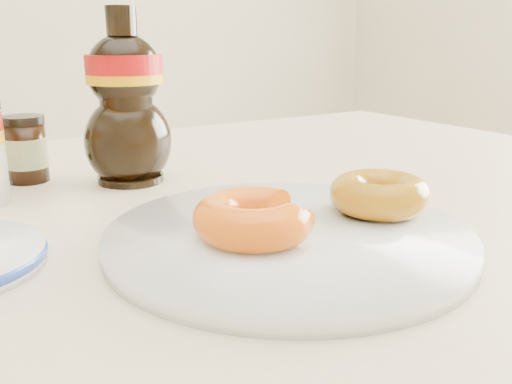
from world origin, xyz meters
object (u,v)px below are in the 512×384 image
dining_table (149,289)px  plate (288,237)px  donut_bitten (253,218)px  dark_jar (26,150)px  syrup_bottle (126,97)px  donut_whole (380,194)px

dining_table → plate: size_ratio=4.61×
donut_bitten → dark_jar: (-0.10, 0.34, 0.01)m
dining_table → plate: 0.19m
dining_table → syrup_bottle: bearing=75.7°
donut_whole → dining_table: bearing=136.8°
dining_table → dark_jar: (-0.07, 0.19, 0.12)m
donut_bitten → donut_whole: 0.13m
plate → syrup_bottle: 0.29m
dining_table → donut_bitten: (0.03, -0.15, 0.12)m
donut_bitten → syrup_bottle: (0.00, 0.28, 0.07)m
plate → donut_bitten: (-0.04, -0.00, 0.02)m
plate → dark_jar: bearing=111.9°
donut_whole → donut_bitten: bearing=179.5°
donut_whole → dark_jar: 0.42m
dining_table → syrup_bottle: 0.22m
dining_table → donut_whole: donut_whole is taller
donut_bitten → donut_whole: size_ratio=1.06×
donut_bitten → donut_whole: donut_bitten is taller
dining_table → donut_bitten: donut_bitten is taller
donut_whole → dark_jar: (-0.24, 0.34, 0.01)m
syrup_bottle → dark_jar: size_ratio=2.56×
dining_table → donut_bitten: 0.19m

